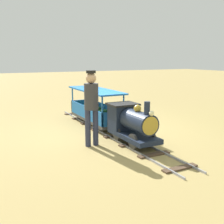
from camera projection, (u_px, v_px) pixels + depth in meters
ground_plane at (108, 131)px, 7.08m from camera, size 60.00×60.00×0.00m
track at (110, 132)px, 6.99m from camera, size 0.69×6.05×0.04m
locomotive at (131, 122)px, 5.99m from camera, size 0.65×1.45×0.99m
passenger_car at (95, 110)px, 7.70m from camera, size 0.75×2.35×0.97m
conductor_person at (91, 102)px, 5.75m from camera, size 0.30×0.30×1.62m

